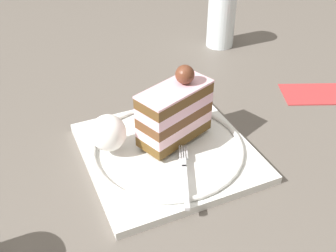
{
  "coord_description": "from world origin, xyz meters",
  "views": [
    {
      "loc": [
        -0.19,
        -0.4,
        0.38
      ],
      "look_at": [
        0.0,
        0.0,
        0.05
      ],
      "focal_mm": 42.55,
      "sensor_mm": 36.0,
      "label": 1
    }
  ],
  "objects_px": {
    "fork": "(185,173)",
    "cake_slice": "(175,112)",
    "drink_glass_far": "(221,24)",
    "dessert_plate": "(168,148)",
    "whipped_cream_dollop": "(108,133)",
    "folded_napkin": "(319,93)"
  },
  "relations": [
    {
      "from": "fork",
      "to": "cake_slice",
      "type": "bearing_deg",
      "value": 73.14
    },
    {
      "from": "cake_slice",
      "to": "fork",
      "type": "distance_m",
      "value": 0.09
    },
    {
      "from": "cake_slice",
      "to": "drink_glass_far",
      "type": "xyz_separation_m",
      "value": [
        0.25,
        0.28,
        -0.01
      ]
    },
    {
      "from": "dessert_plate",
      "to": "whipped_cream_dollop",
      "type": "distance_m",
      "value": 0.09
    },
    {
      "from": "whipped_cream_dollop",
      "to": "dessert_plate",
      "type": "bearing_deg",
      "value": -17.24
    },
    {
      "from": "dessert_plate",
      "to": "fork",
      "type": "relative_size",
      "value": 2.13
    },
    {
      "from": "drink_glass_far",
      "to": "folded_napkin",
      "type": "relative_size",
      "value": 0.87
    },
    {
      "from": "cake_slice",
      "to": "folded_napkin",
      "type": "bearing_deg",
      "value": 4.27
    },
    {
      "from": "whipped_cream_dollop",
      "to": "folded_napkin",
      "type": "relative_size",
      "value": 0.41
    },
    {
      "from": "dessert_plate",
      "to": "cake_slice",
      "type": "relative_size",
      "value": 1.98
    },
    {
      "from": "cake_slice",
      "to": "fork",
      "type": "relative_size",
      "value": 1.08
    },
    {
      "from": "folded_napkin",
      "to": "drink_glass_far",
      "type": "bearing_deg",
      "value": 101.84
    },
    {
      "from": "fork",
      "to": "folded_napkin",
      "type": "height_order",
      "value": "fork"
    },
    {
      "from": "whipped_cream_dollop",
      "to": "drink_glass_far",
      "type": "height_order",
      "value": "drink_glass_far"
    },
    {
      "from": "fork",
      "to": "folded_napkin",
      "type": "bearing_deg",
      "value": 17.5
    },
    {
      "from": "whipped_cream_dollop",
      "to": "folded_napkin",
      "type": "height_order",
      "value": "whipped_cream_dollop"
    },
    {
      "from": "whipped_cream_dollop",
      "to": "folded_napkin",
      "type": "bearing_deg",
      "value": 1.11
    },
    {
      "from": "drink_glass_far",
      "to": "folded_napkin",
      "type": "xyz_separation_m",
      "value": [
        0.05,
        -0.26,
        -0.05
      ]
    },
    {
      "from": "cake_slice",
      "to": "whipped_cream_dollop",
      "type": "distance_m",
      "value": 0.1
    },
    {
      "from": "drink_glass_far",
      "to": "folded_napkin",
      "type": "bearing_deg",
      "value": -78.16
    },
    {
      "from": "fork",
      "to": "folded_napkin",
      "type": "xyz_separation_m",
      "value": [
        0.32,
        0.1,
        -0.02
      ]
    },
    {
      "from": "drink_glass_far",
      "to": "folded_napkin",
      "type": "height_order",
      "value": "drink_glass_far"
    }
  ]
}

